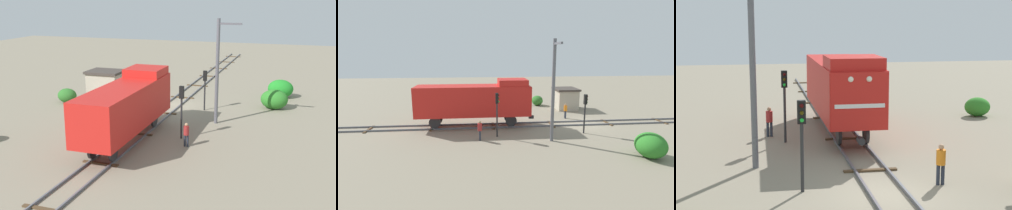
% 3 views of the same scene
% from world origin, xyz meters
% --- Properties ---
extents(ground_plane, '(108.33, 108.33, 0.00)m').
position_xyz_m(ground_plane, '(0.00, 0.00, 0.00)').
color(ground_plane, gray).
extents(railway_track, '(2.40, 72.22, 0.16)m').
position_xyz_m(railway_track, '(0.00, -0.00, 0.07)').
color(railway_track, '#595960').
rests_on(railway_track, ground).
extents(locomotive, '(2.90, 11.60, 4.60)m').
position_xyz_m(locomotive, '(0.00, 10.76, 2.77)').
color(locomotive, red).
rests_on(locomotive, railway_track).
extents(traffic_signal_near, '(0.32, 0.34, 3.63)m').
position_xyz_m(traffic_signal_near, '(-3.20, 0.83, 2.54)').
color(traffic_signal_near, '#262628').
rests_on(traffic_signal_near, ground).
extents(traffic_signal_mid, '(0.32, 0.34, 3.91)m').
position_xyz_m(traffic_signal_mid, '(-3.40, 8.87, 2.73)').
color(traffic_signal_mid, '#262628').
rests_on(traffic_signal_mid, ground).
extents(worker_near_track, '(0.38, 0.38, 1.70)m').
position_xyz_m(worker_near_track, '(2.40, 0.73, 1.00)').
color(worker_near_track, '#262B38').
rests_on(worker_near_track, ground).
extents(worker_by_signal, '(0.38, 0.38, 1.70)m').
position_xyz_m(worker_by_signal, '(-4.20, 10.39, 1.00)').
color(worker_by_signal, '#262B38').
rests_on(worker_by_signal, ground).
extents(catenary_mast, '(1.94, 0.28, 8.41)m').
position_xyz_m(catenary_mast, '(-5.06, 4.39, 4.45)').
color(catenary_mast, '#595960').
rests_on(catenary_mast, ground).
extents(bush_back, '(1.76, 1.44, 1.28)m').
position_xyz_m(bush_back, '(9.94, 14.05, 0.64)').
color(bush_back, '#2E7D26').
rests_on(bush_back, ground).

